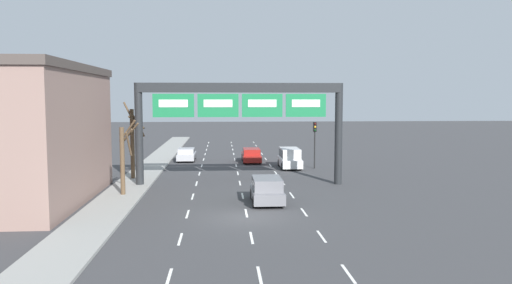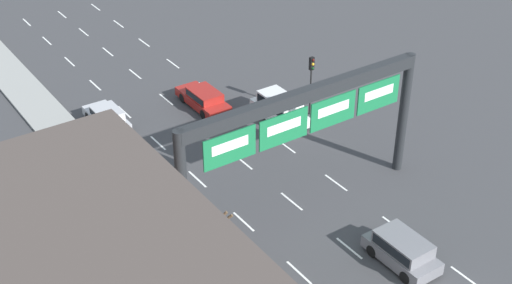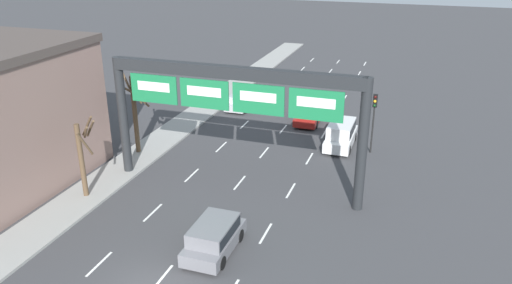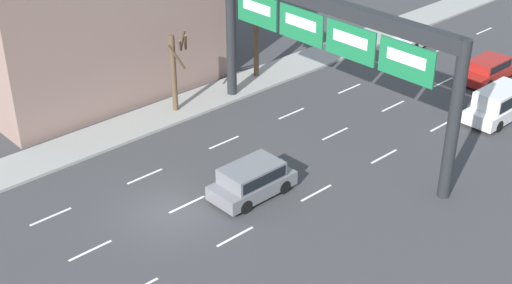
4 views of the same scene
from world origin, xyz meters
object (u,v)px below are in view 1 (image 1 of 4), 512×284
Objects in this scene: sign_gantry at (240,108)px; suv_white at (290,157)px; tree_bare_closest at (124,155)px; traffic_light_near_gantry at (315,135)px; tree_bare_second at (133,139)px; car_silver at (186,154)px; car_red at (251,155)px; suv_grey at (267,189)px.

sign_gantry is 11.19m from suv_white.
tree_bare_closest is (-12.73, -12.52, 1.74)m from suv_white.
tree_bare_second is at bearing -160.46° from traffic_light_near_gantry.
car_silver is at bearing 81.48° from tree_bare_closest.
car_silver is at bearing 74.61° from tree_bare_second.
tree_bare_closest is (-2.77, -18.48, 2.05)m from car_silver.
car_red is at bearing 126.54° from suv_white.
car_silver is 0.84× the size of tree_bare_closest.
tree_bare_second is (-9.93, -10.46, 2.56)m from car_red.
sign_gantry is at bearing 102.49° from suv_grey.
tree_bare_closest is at bearing -85.47° from tree_bare_second.
sign_gantry is 16.43m from car_silver.
sign_gantry is at bearing -19.03° from tree_bare_second.
suv_white reaches higher than suv_grey.
traffic_light_near_gantry is at bearing 49.41° from sign_gantry.
suv_grey is at bearing -102.94° from suv_white.
sign_gantry is 3.12× the size of tree_bare_closest.
sign_gantry is 2.54× the size of tree_bare_second.
car_red is at bearing 61.00° from tree_bare_closest.
suv_grey is at bearing -111.26° from traffic_light_near_gantry.
car_silver is 0.86× the size of car_red.
tree_bare_second reaches higher than suv_white.
tree_bare_second reaches higher than car_silver.
suv_white reaches higher than car_silver.
suv_white is (9.96, -5.95, 0.31)m from car_silver.
suv_white is 15.67m from suv_grey.
tree_bare_closest reaches higher than suv_grey.
suv_grey is (-3.51, -15.27, -0.14)m from suv_white.
tree_bare_closest is 0.81× the size of tree_bare_second.
traffic_light_near_gantry is (5.75, 14.78, 2.20)m from suv_grey.
car_red is at bearing 83.09° from sign_gantry.
sign_gantry is 14.33m from car_red.
car_red is 7.80m from traffic_light_near_gantry.
suv_grey is at bearing -90.57° from car_red.
sign_gantry reaches higher than tree_bare_closest.
tree_bare_second reaches higher than car_red.
tree_bare_closest is 6.58m from tree_bare_second.
tree_bare_second reaches higher than traffic_light_near_gantry.
traffic_light_near_gantry reaches higher than car_red.
traffic_light_near_gantry is (5.55, -4.96, 2.33)m from car_red.
suv_white is 0.92× the size of tree_bare_closest.
suv_white is at bearing 77.06° from suv_grey.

